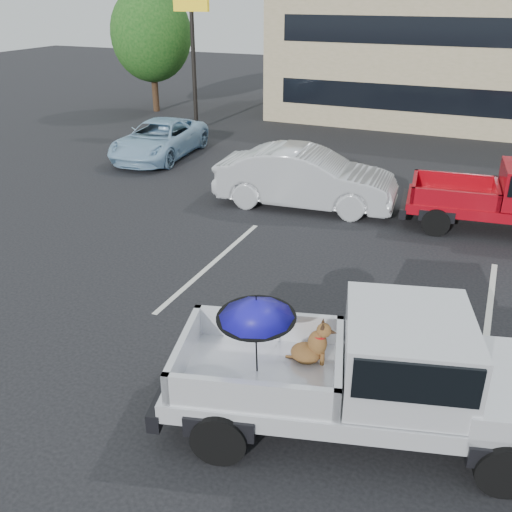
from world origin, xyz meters
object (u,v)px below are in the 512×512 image
object	(u,v)px
silver_pickup	(387,368)
tree_left	(151,34)
motel_sign	(192,18)
silver_sedan	(306,178)
blue_suv	(159,139)

from	to	relation	value
silver_pickup	tree_left	bearing A→B (deg)	115.06
motel_sign	silver_sedan	xyz separation A→B (m)	(7.70, -7.50, -3.81)
tree_left	blue_suv	bearing A→B (deg)	-56.77
tree_left	blue_suv	xyz separation A→B (m)	(4.96, -7.58, -3.06)
tree_left	silver_sedan	xyz separation A→B (m)	(11.70, -10.50, -2.89)
blue_suv	silver_sedan	bearing A→B (deg)	-29.12
silver_sedan	blue_suv	bearing A→B (deg)	61.34
silver_pickup	blue_suv	bearing A→B (deg)	118.83
blue_suv	motel_sign	bearing A→B (deg)	96.22
tree_left	silver_pickup	size ratio (longest dim) A/B	1.00
tree_left	blue_suv	distance (m)	9.56
motel_sign	silver_sedan	bearing A→B (deg)	-44.25
silver_sedan	blue_suv	xyz separation A→B (m)	(-6.74, 2.92, -0.17)
motel_sign	silver_pickup	size ratio (longest dim) A/B	1.00
motel_sign	blue_suv	bearing A→B (deg)	-78.11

